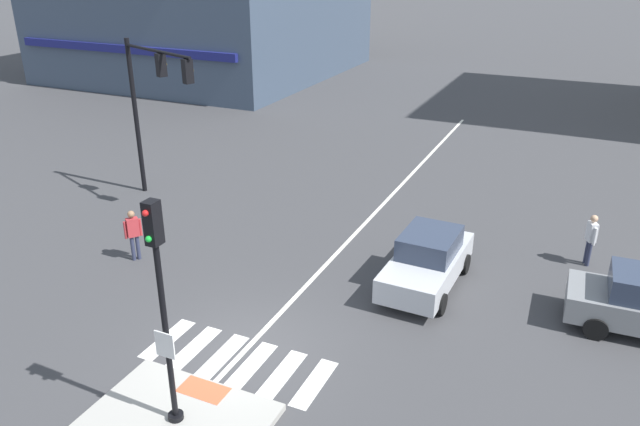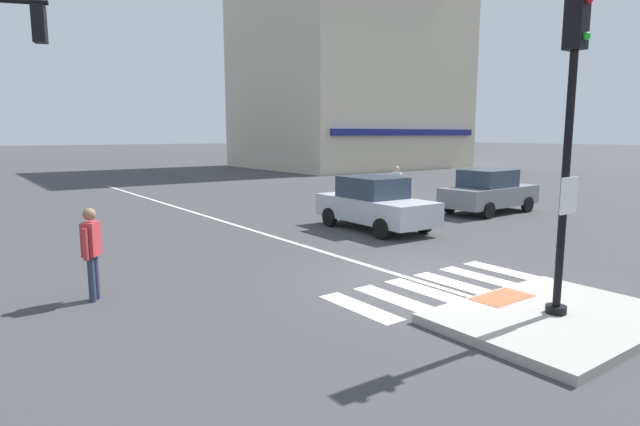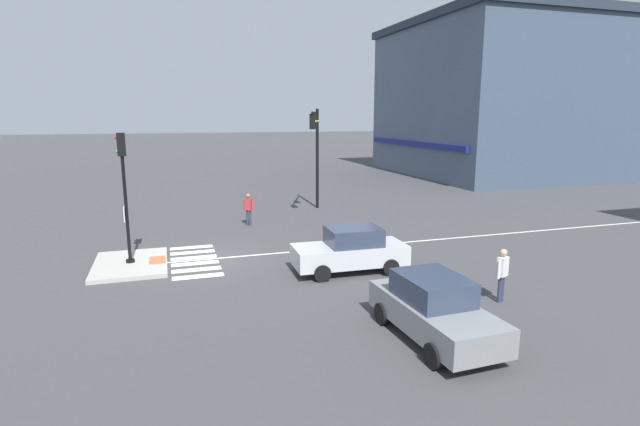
% 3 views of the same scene
% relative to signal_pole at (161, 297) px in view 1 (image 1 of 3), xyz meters
% --- Properties ---
extents(ground_plane, '(300.00, 300.00, 0.00)m').
position_rel_signal_pole_xyz_m(ground_plane, '(0.00, 2.78, -3.07)').
color(ground_plane, '#3D3D3F').
extents(traffic_island, '(3.72, 2.65, 0.15)m').
position_rel_signal_pole_xyz_m(traffic_island, '(0.00, 0.01, -3.00)').
color(traffic_island, '#A3A099').
rests_on(traffic_island, ground).
extents(tactile_pad_front, '(1.10, 0.60, 0.01)m').
position_rel_signal_pole_xyz_m(tactile_pad_front, '(0.00, 0.98, -2.92)').
color(tactile_pad_front, '#DB5B38').
rests_on(tactile_pad_front, traffic_island).
extents(signal_pole, '(0.44, 0.38, 4.86)m').
position_rel_signal_pole_xyz_m(signal_pole, '(0.00, 0.00, 0.00)').
color(signal_pole, black).
rests_on(signal_pole, traffic_island).
extents(crosswalk_stripe_a, '(0.44, 1.80, 0.01)m').
position_rel_signal_pole_xyz_m(crosswalk_stripe_a, '(-2.04, 2.36, -3.07)').
color(crosswalk_stripe_a, silver).
rests_on(crosswalk_stripe_a, ground).
extents(crosswalk_stripe_b, '(0.44, 1.80, 0.01)m').
position_rel_signal_pole_xyz_m(crosswalk_stripe_b, '(-1.23, 2.36, -3.07)').
color(crosswalk_stripe_b, silver).
rests_on(crosswalk_stripe_b, ground).
extents(crosswalk_stripe_c, '(0.44, 1.80, 0.01)m').
position_rel_signal_pole_xyz_m(crosswalk_stripe_c, '(-0.41, 2.36, -3.07)').
color(crosswalk_stripe_c, silver).
rests_on(crosswalk_stripe_c, ground).
extents(crosswalk_stripe_d, '(0.44, 1.80, 0.01)m').
position_rel_signal_pole_xyz_m(crosswalk_stripe_d, '(0.41, 2.36, -3.07)').
color(crosswalk_stripe_d, silver).
rests_on(crosswalk_stripe_d, ground).
extents(crosswalk_stripe_e, '(0.44, 1.80, 0.01)m').
position_rel_signal_pole_xyz_m(crosswalk_stripe_e, '(1.23, 2.36, -3.07)').
color(crosswalk_stripe_e, silver).
rests_on(crosswalk_stripe_e, ground).
extents(crosswalk_stripe_f, '(0.44, 1.80, 0.01)m').
position_rel_signal_pole_xyz_m(crosswalk_stripe_f, '(2.04, 2.36, -3.07)').
color(crosswalk_stripe_f, silver).
rests_on(crosswalk_stripe_f, ground).
extents(lane_centre_line, '(0.14, 28.00, 0.01)m').
position_rel_signal_pole_xyz_m(lane_centre_line, '(-0.03, 12.78, -3.07)').
color(lane_centre_line, silver).
rests_on(lane_centre_line, ground).
extents(traffic_light_mast, '(3.97, 1.68, 6.02)m').
position_rel_signal_pole_xyz_m(traffic_light_mast, '(-8.06, 9.88, 1.10)').
color(traffic_light_mast, black).
rests_on(traffic_light_mast, ground).
extents(car_silver_eastbound_mid, '(1.95, 4.15, 1.64)m').
position_rel_signal_pole_xyz_m(car_silver_eastbound_mid, '(3.13, 7.73, -2.26)').
color(car_silver_eastbound_mid, silver).
rests_on(car_silver_eastbound_mid, ground).
extents(pedestrian_at_curb_left, '(0.39, 0.46, 1.67)m').
position_rel_signal_pole_xyz_m(pedestrian_at_curb_left, '(-5.62, 5.47, -2.09)').
color(pedestrian_at_curb_left, '#2D334C').
rests_on(pedestrian_at_curb_left, ground).
extents(pedestrian_waiting_far_side, '(0.35, 0.51, 1.67)m').
position_rel_signal_pole_xyz_m(pedestrian_waiting_far_side, '(7.32, 11.04, -2.09)').
color(pedestrian_waiting_far_side, '#2D334C').
rests_on(pedestrian_waiting_far_side, ground).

